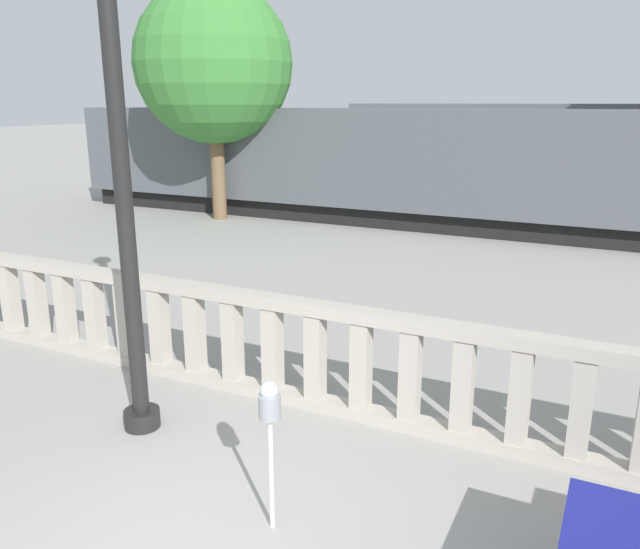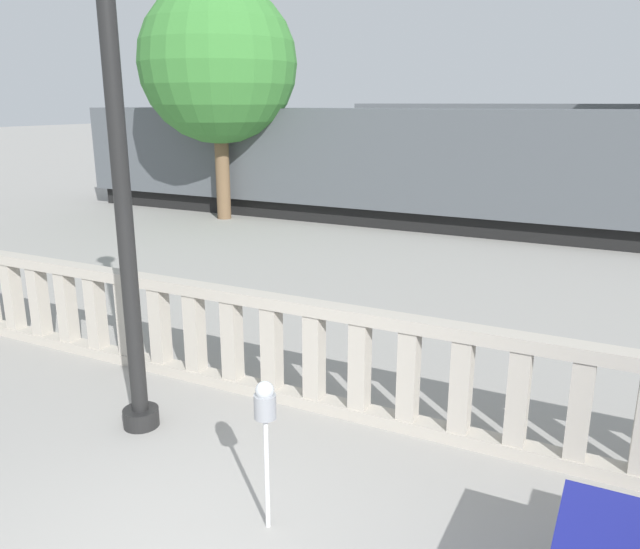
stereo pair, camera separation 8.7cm
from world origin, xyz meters
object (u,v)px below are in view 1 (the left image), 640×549
at_px(tree_left, 213,64).
at_px(parking_meter, 270,412).
at_px(lamppost, 118,129).
at_px(train_near, 390,163).

bearing_deg(tree_left, parking_meter, -53.28).
distance_m(lamppost, parking_meter, 3.11).
bearing_deg(lamppost, tree_left, 121.24).
xyz_separation_m(parking_meter, tree_left, (-8.71, 11.68, 3.42)).
bearing_deg(tree_left, train_near, 19.27).
bearing_deg(tree_left, lamppost, -58.76).
bearing_deg(parking_meter, lamppost, 159.00).
xyz_separation_m(lamppost, tree_left, (-6.59, 10.87, 1.30)).
relative_size(train_near, tree_left, 3.02).
distance_m(parking_meter, tree_left, 14.97).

